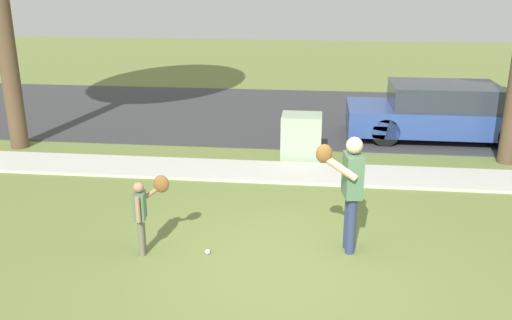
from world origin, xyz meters
name	(u,v)px	position (x,y,z in m)	size (l,w,h in m)	color
ground_plane	(299,176)	(0.00, 3.50, 0.00)	(48.00, 48.00, 0.00)	olive
sidewalk_strip	(299,173)	(0.00, 3.60, 0.03)	(36.00, 1.20, 0.06)	beige
road_surface	(306,114)	(0.00, 8.60, 0.01)	(36.00, 6.80, 0.02)	#38383A
person_adult	(350,183)	(0.81, 0.46, 1.05)	(0.68, 0.71, 1.71)	navy
person_child	(145,206)	(-2.02, 0.07, 0.73)	(0.48, 0.49, 1.14)	#6B6656
baseball	(208,252)	(-1.16, 0.12, 0.04)	(0.07, 0.07, 0.07)	white
utility_cabinet	(301,136)	(-0.01, 4.72, 0.48)	(0.86, 0.73, 0.96)	#9EB293
parked_wagon_blue	(442,112)	(3.30, 6.55, 0.66)	(4.50, 1.80, 1.33)	#2D478C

